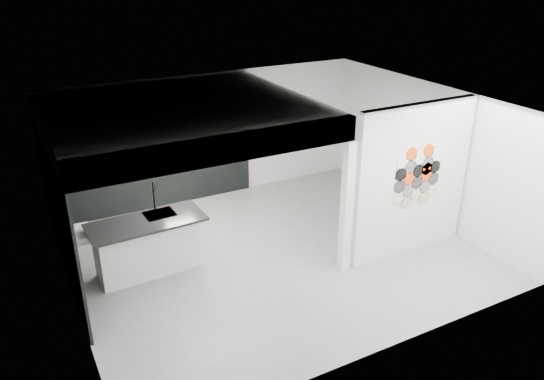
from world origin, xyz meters
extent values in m
cube|color=gray|center=(0.00, 0.00, -0.01)|extent=(7.00, 6.00, 0.01)
cube|color=silver|center=(2.23, -1.00, 1.40)|extent=(2.45, 0.15, 2.80)
cube|color=black|center=(-1.30, 2.97, 1.18)|extent=(4.40, 0.04, 2.35)
cube|color=black|center=(-3.47, 1.00, 1.18)|extent=(0.04, 4.00, 2.35)
cube|color=silver|center=(-1.30, 1.00, 2.55)|extent=(4.40, 4.00, 0.40)
cube|color=silver|center=(0.82, -1.00, 1.18)|extent=(0.16, 0.16, 2.35)
cube|color=silver|center=(-1.30, -0.92, 2.55)|extent=(4.40, 0.16, 0.40)
cube|color=silver|center=(-3.24, 0.80, 0.85)|extent=(0.40, 0.60, 0.12)
cube|color=black|center=(-1.20, 2.87, 1.30)|extent=(3.00, 0.15, 0.04)
cube|color=silver|center=(-2.20, 0.52, 0.49)|extent=(1.72, 0.68, 0.97)
cube|color=black|center=(-2.20, 0.43, 0.99)|extent=(1.95, 0.91, 0.05)
cube|color=black|center=(-1.92, 0.59, 1.01)|extent=(0.52, 0.45, 0.02)
cylinder|color=black|center=(-1.93, 0.81, 1.24)|extent=(0.03, 0.03, 0.45)
torus|color=black|center=(-1.93, 0.74, 1.47)|extent=(0.03, 0.16, 0.16)
cylinder|color=black|center=(-2.38, 2.87, 1.41)|extent=(0.28, 0.28, 0.18)
ellipsoid|color=black|center=(-0.23, 2.87, 1.41)|extent=(0.24, 0.24, 0.18)
cylinder|color=gray|center=(0.15, 2.87, 1.37)|extent=(0.14, 0.14, 0.10)
cylinder|color=gray|center=(0.15, 2.87, 1.38)|extent=(0.09, 0.09, 0.13)
cylinder|color=black|center=(-1.31, 2.87, 1.40)|extent=(0.07, 0.07, 0.16)
cylinder|color=black|center=(-1.83, 2.87, 1.37)|extent=(0.09, 0.09, 0.11)
cylinder|color=beige|center=(1.86, -1.09, 1.16)|extent=(0.26, 0.02, 0.26)
cylinder|color=#2D2D2D|center=(1.86, -1.09, 1.39)|extent=(0.26, 0.02, 0.26)
cylinder|color=black|center=(1.86, -1.09, 1.61)|extent=(0.26, 0.02, 0.26)
cylinder|color=white|center=(1.86, -1.09, 1.84)|extent=(0.26, 0.02, 0.26)
cylinder|color=tan|center=(2.06, -1.09, 1.05)|extent=(0.26, 0.02, 0.26)
cylinder|color=#66635E|center=(2.06, -1.09, 1.27)|extent=(0.26, 0.02, 0.26)
cylinder|color=#F2450C|center=(2.06, -1.09, 1.50)|extent=(0.26, 0.02, 0.26)
cylinder|color=black|center=(2.06, -1.09, 1.73)|extent=(0.26, 0.02, 0.26)
cylinder|color=#F2450C|center=(2.06, -1.09, 1.95)|extent=(0.26, 0.02, 0.26)
cylinder|color=beige|center=(2.25, -1.09, 1.16)|extent=(0.26, 0.02, 0.26)
cylinder|color=#2D2D2D|center=(2.25, -1.09, 1.39)|extent=(0.26, 0.02, 0.26)
cylinder|color=black|center=(2.25, -1.09, 1.61)|extent=(0.26, 0.02, 0.26)
cylinder|color=white|center=(2.25, -1.09, 1.84)|extent=(0.26, 0.02, 0.26)
cylinder|color=tan|center=(2.44, -1.09, 1.05)|extent=(0.26, 0.02, 0.26)
cylinder|color=#66635E|center=(2.44, -1.09, 1.27)|extent=(0.26, 0.02, 0.26)
cylinder|color=#F2450C|center=(2.44, -1.09, 1.50)|extent=(0.26, 0.02, 0.26)
cylinder|color=black|center=(2.44, -1.09, 1.73)|extent=(0.26, 0.02, 0.26)
cylinder|color=#F2450C|center=(2.44, -1.09, 1.95)|extent=(0.26, 0.02, 0.26)
cylinder|color=beige|center=(2.64, -1.09, 1.16)|extent=(0.26, 0.02, 0.26)
cylinder|color=#2D2D2D|center=(2.64, -1.09, 1.39)|extent=(0.26, 0.02, 0.26)
cylinder|color=black|center=(2.64, -1.09, 1.61)|extent=(0.26, 0.02, 0.26)
cylinder|color=white|center=(2.64, -1.09, 1.84)|extent=(0.26, 0.02, 0.26)
cylinder|color=#F2450C|center=(2.44, -1.09, 1.61)|extent=(0.26, 0.02, 0.26)
camera|label=1|loc=(-4.04, -7.44, 5.04)|focal=35.00mm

